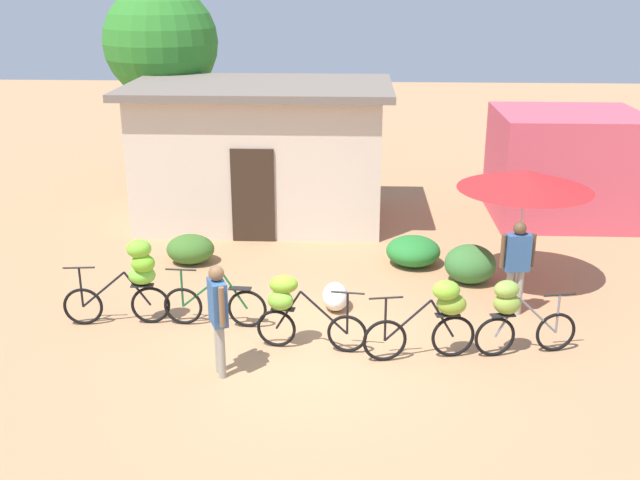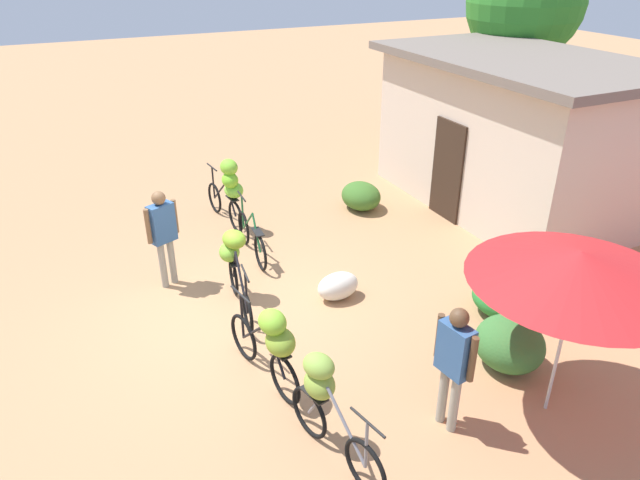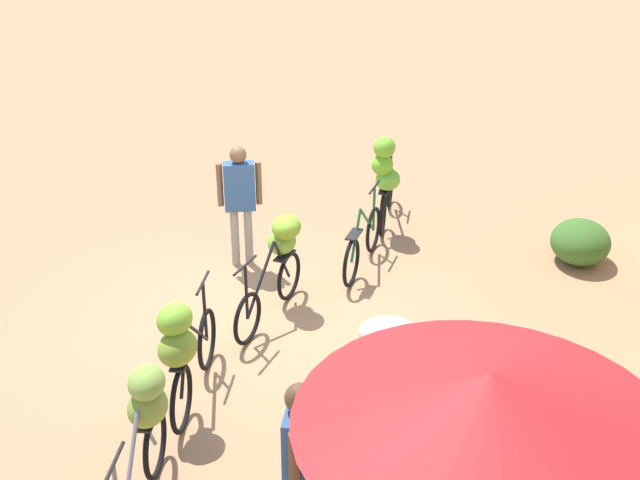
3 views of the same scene
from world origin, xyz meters
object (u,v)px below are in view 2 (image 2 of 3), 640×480
Objects in this scene: building_low at (513,133)px; bicycle_leftmost at (229,187)px; tree_behind_building at (525,3)px; person_vendor at (163,229)px; market_umbrella at (579,266)px; person_bystander at (454,357)px; bicycle_center_loaded at (235,262)px; bicycle_near_pile at (252,238)px; produce_sack at (338,286)px; bicycle_rightmost at (326,399)px; bicycle_by_shop at (272,341)px.

building_low is 5.88m from bicycle_leftmost.
person_vendor is at bearing -72.88° from tree_behind_building.
market_umbrella is 1.64m from person_bystander.
market_umbrella is at bearing -36.43° from building_low.
person_bystander reaches higher than bicycle_center_loaded.
bicycle_leftmost is 1.03× the size of person_vendor.
bicycle_near_pile is (-0.10, -5.69, -1.22)m from building_low.
produce_sack is at bearing 12.83° from bicycle_leftmost.
bicycle_near_pile is at bearing -1.16° from bicycle_leftmost.
building_low is 6.35m from market_umbrella.
bicycle_rightmost is at bearing -50.85° from tree_behind_building.
bicycle_rightmost is at bearing -7.69° from bicycle_leftmost.
person_bystander is at bearing -44.70° from tree_behind_building.
bicycle_near_pile is at bearing 164.76° from bicycle_by_shop.
building_low is at bearing 100.74° from bicycle_center_loaded.
bicycle_leftmost is at bearing 164.03° from bicycle_center_loaded.
person_bystander is (3.58, 1.38, 0.28)m from bicycle_center_loaded.
person_bystander is (4.54, 2.23, -0.02)m from person_vendor.
person_vendor reaches higher than bicycle_by_shop.
bicycle_by_shop reaches higher than bicycle_near_pile.
bicycle_rightmost is 3.12m from produce_sack.
market_umbrella is at bearing 76.49° from person_bystander.
tree_behind_building is at bearing 99.48° from bicycle_leftmost.
tree_behind_building is 9.34m from produce_sack.
building_low is 3.40× the size of bicycle_leftmost.
bicycle_leftmost is 5.93m from bicycle_rightmost.
building_low is 3.58× the size of person_bystander.
bicycle_by_shop is at bearing -15.24° from bicycle_near_pile.
tree_behind_building is 10.49m from person_vendor.
bicycle_near_pile is at bearing 170.53° from bicycle_rightmost.
bicycle_rightmost is 0.94× the size of person_vendor.
produce_sack is (-1.54, 1.70, -0.53)m from bicycle_by_shop.
person_bystander is (4.90, 0.66, 0.64)m from bicycle_near_pile.
bicycle_rightmost is at bearing -0.88° from bicycle_center_loaded.
bicycle_leftmost reaches higher than bicycle_center_loaded.
person_vendor is (-0.96, -0.85, 0.30)m from bicycle_center_loaded.
tree_behind_building is 3.07× the size of bicycle_center_loaded.
tree_behind_building reaches higher than bicycle_by_shop.
market_umbrella is at bearing 35.82° from person_vendor.
bicycle_by_shop is 3.18m from person_vendor.
building_low is 1.12× the size of tree_behind_building.
bicycle_rightmost is 4.33m from person_vendor.
bicycle_center_loaded is 1.01× the size of bicycle_by_shop.
tree_behind_building is 3.10× the size of bicycle_by_shop.
market_umbrella is 5.79m from bicycle_near_pile.
person_bystander is (2.97, -0.09, 0.77)m from produce_sack.
market_umbrella is 3.38× the size of produce_sack.
produce_sack is (1.93, 0.76, -0.13)m from bicycle_near_pile.
bicycle_leftmost is (-1.38, -5.67, -0.72)m from building_low.
bicycle_leftmost is 6.21m from person_bystander.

